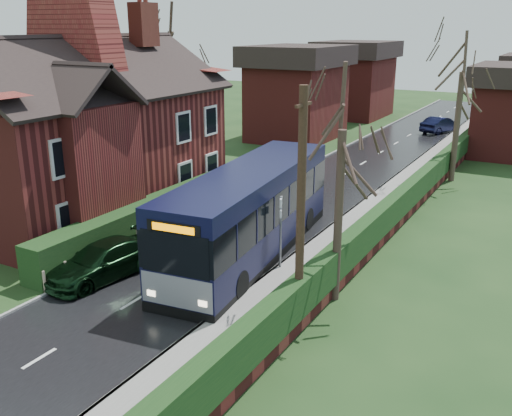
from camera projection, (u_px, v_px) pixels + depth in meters
The scene contains 18 objects.
ground at pixel (168, 281), 21.43m from camera, with size 140.00×140.00×0.00m, color #2B471E.
road at pixel (286, 209), 29.72m from camera, with size 6.00×100.00×0.02m, color black.
pavement at pixel (365, 222), 27.71m from camera, with size 2.50×100.00×0.14m, color slate.
kerb_right at pixel (341, 218), 28.27m from camera, with size 0.12×100.00×0.14m, color gray.
kerb_left at pixel (236, 200), 31.13m from camera, with size 0.12×100.00×0.10m, color gray.
front_hedge at pixel (167, 210), 27.15m from camera, with size 1.20×16.00×1.60m, color black.
picket_fence at pixel (180, 219), 26.90m from camera, with size 0.10×16.00×0.90m, color gray, non-canonical shape.
right_wall_hedge at pixel (398, 208), 26.70m from camera, with size 0.60×50.00×1.80m.
brick_house at pixel (82, 127), 28.12m from camera, with size 9.30×14.60×10.30m.
bus at pixel (250, 214), 23.35m from camera, with size 4.10×12.29×3.66m.
car_silver at pixel (273, 187), 31.27m from camera, with size 1.64×4.07×1.39m, color #B8B7BC.
car_green at pixel (103, 261), 21.58m from camera, with size 1.91×4.69×1.36m, color black.
car_distant at pixel (440, 125), 50.72m from camera, with size 1.50×4.30×1.42m, color black.
bus_stop_sign at pixel (281, 222), 21.82m from camera, with size 0.23×0.44×3.01m.
telegraph_pole at pixel (301, 214), 16.83m from camera, with size 0.26×0.98×7.62m.
tree_right_near at pixel (343, 117), 18.12m from camera, with size 3.97×3.97×8.57m.
tree_right_far at pixel (464, 64), 33.11m from camera, with size 4.86×4.86×9.39m.
tree_house_side at pixel (173, 40), 34.28m from camera, with size 4.89×4.89×11.12m.
Camera 1 is at (12.48, -15.40, 9.21)m, focal length 40.00 mm.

